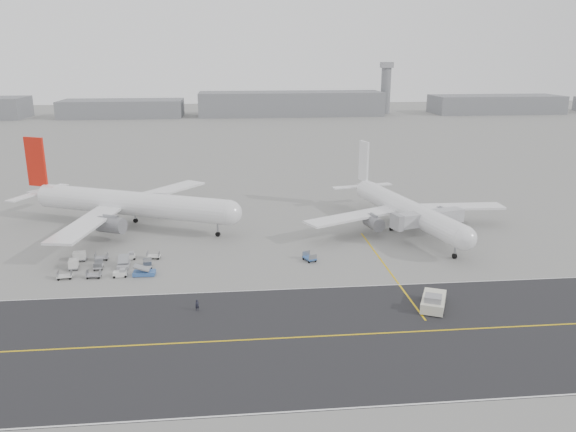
{
  "coord_description": "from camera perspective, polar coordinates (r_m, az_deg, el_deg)",
  "views": [
    {
      "loc": [
        3.68,
        -83.92,
        35.83
      ],
      "look_at": [
        13.35,
        12.0,
        7.97
      ],
      "focal_mm": 35.0,
      "sensor_mm": 36.0,
      "label": 1
    }
  ],
  "objects": [
    {
      "name": "ground",
      "position": [
        91.32,
        -7.66,
        -7.14
      ],
      "size": [
        700.0,
        700.0,
        0.0
      ],
      "primitive_type": "plane",
      "color": "gray",
      "rests_on": "ground"
    },
    {
      "name": "horizon_buildings",
      "position": [
        346.78,
        -1.4,
        10.18
      ],
      "size": [
        520.0,
        28.0,
        28.0
      ],
      "primitive_type": null,
      "color": "slate",
      "rests_on": "ground"
    },
    {
      "name": "stray_dolly",
      "position": [
        101.47,
        2.2,
        -4.57
      ],
      "size": [
        2.47,
        3.01,
        1.6
      ],
      "primitive_type": null,
      "rotation": [
        0.0,
        0.0,
        0.4
      ],
      "color": "silver",
      "rests_on": "ground"
    },
    {
      "name": "jet_bridge",
      "position": [
        114.56,
        14.14,
        -0.35
      ],
      "size": [
        16.51,
        7.51,
        6.19
      ],
      "rotation": [
        0.0,
        0.0,
        0.29
      ],
      "color": "gray",
      "rests_on": "ground"
    },
    {
      "name": "pushback_tug",
      "position": [
        85.68,
        14.55,
        -8.4
      ],
      "size": [
        5.66,
        8.63,
        2.5
      ],
      "rotation": [
        0.0,
        0.0,
        -0.43
      ],
      "color": "silver",
      "rests_on": "ground"
    },
    {
      "name": "airliner_a",
      "position": [
        124.48,
        -16.06,
        1.27
      ],
      "size": [
        50.12,
        48.93,
        18.35
      ],
      "rotation": [
        0.0,
        0.0,
        1.15
      ],
      "color": "white",
      "rests_on": "ground"
    },
    {
      "name": "airliner_b",
      "position": [
        120.37,
        11.73,
        0.75
      ],
      "size": [
        44.74,
        45.72,
        16.0
      ],
      "rotation": [
        0.0,
        0.0,
        0.22
      ],
      "color": "white",
      "rests_on": "ground"
    },
    {
      "name": "gse_cluster",
      "position": [
        102.83,
        -17.55,
        -5.06
      ],
      "size": [
        21.23,
        16.59,
        1.82
      ],
      "primitive_type": null,
      "rotation": [
        0.0,
        0.0,
        0.05
      ],
      "color": "gray",
      "rests_on": "ground"
    },
    {
      "name": "taxiway",
      "position": [
        75.05,
        -4.13,
        -12.43
      ],
      "size": [
        220.0,
        59.0,
        0.03
      ],
      "color": "#262628",
      "rests_on": "ground"
    },
    {
      "name": "control_tower",
      "position": [
        362.5,
        9.91,
        12.79
      ],
      "size": [
        7.0,
        7.0,
        31.25
      ],
      "color": "slate",
      "rests_on": "ground"
    },
    {
      "name": "ground_crew_a",
      "position": [
        83.3,
        -9.21,
        -8.94
      ],
      "size": [
        0.73,
        0.62,
        1.69
      ],
      "primitive_type": "imported",
      "rotation": [
        0.0,
        0.0,
        0.41
      ],
      "color": "black",
      "rests_on": "ground"
    }
  ]
}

